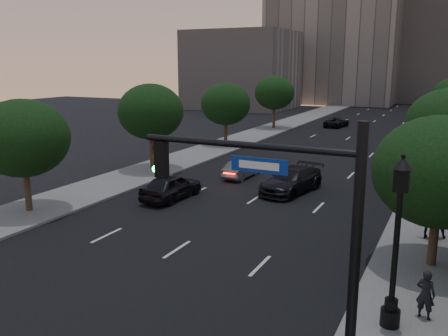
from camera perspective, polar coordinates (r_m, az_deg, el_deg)
The scene contains 22 objects.
ground at distance 17.97m, azimuth -14.39°, elevation -14.95°, with size 160.00×160.00×0.00m, color black.
road_surface at distance 44.03m, azimuth 11.75°, elevation 1.52°, with size 16.00×140.00×0.02m, color black.
sidewalk_right at distance 42.70m, azimuth 25.16°, elevation 0.34°, with size 4.50×140.00×0.15m, color slate.
sidewalk_left at distance 47.56m, azimuth -0.28°, elevation 2.66°, with size 4.50×140.00×0.15m, color slate.
office_block_left at distance 107.11m, azimuth 13.41°, elevation 16.31°, with size 26.00×20.00×32.00m, color gray.
office_block_mid at distance 114.12m, azimuth 24.64°, elevation 13.78°, with size 22.00×18.00×26.00m, color #A9A19B.
office_block_filler at distance 89.77m, azimuth 2.18°, elevation 11.69°, with size 18.00×16.00×14.00m, color #A9A19B.
tree_right_a at distance 20.35m, azimuth 24.57°, elevation -0.41°, with size 5.20×5.20×6.24m.
tree_left_a at distance 27.89m, azimuth -23.04°, elevation 3.31°, with size 5.00×5.00×6.34m.
tree_left_b at distance 36.73m, azimuth -8.81°, elevation 6.71°, with size 5.00×5.00×6.71m.
tree_left_c at distance 47.95m, azimuth 0.20°, elevation 7.72°, with size 5.00×5.00×6.34m.
tree_left_d at distance 60.78m, azimuth 6.08°, elevation 8.99°, with size 5.00×5.00×6.71m.
traffic_signal_mast at distance 11.29m, azimuth 9.87°, elevation -11.12°, with size 5.68×0.56×7.00m.
street_lamp at distance 15.39m, azimuth 19.94°, elevation -9.35°, with size 0.64×0.64×5.62m.
sedan_near_left at distance 29.21m, azimuth -6.35°, elevation -2.22°, with size 1.88×4.68×1.59m, color black.
sedan_mid_left at distance 34.54m, azimuth 2.13°, elevation -0.13°, with size 1.35×3.88×1.28m, color #53555B.
sedan_far_left at distance 64.22m, azimuth 13.40°, elevation 5.38°, with size 2.11×4.58×1.27m, color black.
sedan_near_right at distance 30.86m, azimuth 8.12°, elevation -1.47°, with size 2.25×5.53×1.61m, color black.
sedan_far_right at distance 45.70m, azimuth 19.30°, elevation 2.42°, with size 1.79×4.45×1.52m, color #4C5053.
pedestrian_a at distance 16.90m, azimuth 23.09°, elevation -13.80°, with size 0.59×0.39×1.63m, color black.
pedestrian_b at distance 24.44m, azimuth 24.35°, elevation -5.72°, with size 0.83×0.65×1.70m, color black.
pedestrian_c at distance 24.11m, azimuth 23.58°, elevation -5.64°, with size 1.11×0.46×1.90m, color black.
Camera 1 is at (10.70, -11.92, 8.15)m, focal length 38.00 mm.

